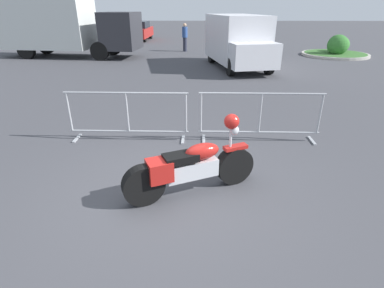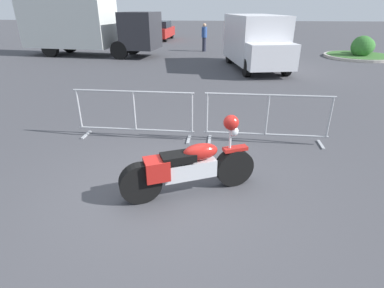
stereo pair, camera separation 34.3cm
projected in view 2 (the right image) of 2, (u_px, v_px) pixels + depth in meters
ground_plane at (169, 192)px, 4.73m from camera, size 120.00×120.00×0.00m
motorcycle at (189, 166)px, 4.54m from camera, size 2.02×1.03×1.21m
crowd_barrier_near at (135, 114)px, 6.44m from camera, size 2.59×0.47×1.07m
crowd_barrier_far at (267, 118)px, 6.19m from camera, size 2.59×0.47×1.07m
box_truck at (84, 26)px, 17.06m from camera, size 7.90×3.06×2.98m
delivery_van at (255, 40)px, 13.66m from camera, size 2.92×5.29×2.31m
parked_car_black at (70, 30)px, 26.48m from camera, size 1.75×4.07×1.37m
parked_car_silver at (99, 31)px, 26.19m from camera, size 1.77×4.12×1.38m
parked_car_yellow at (130, 30)px, 26.20m from camera, size 1.79×4.18×1.40m
parked_car_red at (160, 30)px, 25.48m from camera, size 1.94×4.51×1.52m
pedestrian at (204, 36)px, 18.96m from camera, size 0.40×0.40×1.69m
planter_island at (361, 51)px, 16.89m from camera, size 3.74×3.74×1.20m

